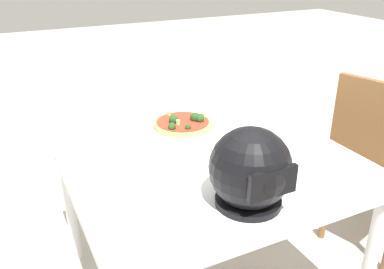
% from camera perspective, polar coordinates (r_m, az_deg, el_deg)
% --- Properties ---
extents(dining_table, '(1.02, 1.06, 0.70)m').
position_cam_1_polar(dining_table, '(1.60, 1.42, -4.71)').
color(dining_table, white).
rests_on(dining_table, ground).
extents(pizza_plate, '(0.32, 0.32, 0.01)m').
position_cam_1_polar(pizza_plate, '(1.75, -1.29, 1.03)').
color(pizza_plate, white).
rests_on(pizza_plate, dining_table).
extents(pizza, '(0.25, 0.25, 0.05)m').
position_cam_1_polar(pizza, '(1.74, -1.19, 1.62)').
color(pizza, tan).
rests_on(pizza, pizza_plate).
extents(motorcycle_helmet, '(0.24, 0.24, 0.24)m').
position_cam_1_polar(motorcycle_helmet, '(1.21, 8.11, -4.86)').
color(motorcycle_helmet, black).
rests_on(motorcycle_helmet, dining_table).
extents(chair_side, '(0.49, 0.49, 0.90)m').
position_cam_1_polar(chair_side, '(2.11, 24.22, -3.11)').
color(chair_side, brown).
rests_on(chair_side, ground).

